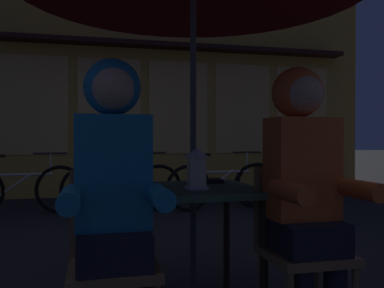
# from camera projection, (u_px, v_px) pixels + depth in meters

# --- Properties ---
(cafe_table) EXTENTS (0.72, 0.72, 0.74)m
(cafe_table) POSITION_uv_depth(u_px,v_px,m) (193.00, 204.00, 2.39)
(cafe_table) COLOR #42664C
(cafe_table) RESTS_ON ground_plane
(lantern) EXTENTS (0.11, 0.11, 0.23)m
(lantern) POSITION_uv_depth(u_px,v_px,m) (196.00, 167.00, 2.28)
(lantern) COLOR white
(lantern) RESTS_ON cafe_table
(chair_left) EXTENTS (0.40, 0.40, 0.87)m
(chair_left) POSITION_uv_depth(u_px,v_px,m) (113.00, 252.00, 1.92)
(chair_left) COLOR olive
(chair_left) RESTS_ON ground_plane
(chair_right) EXTENTS (0.40, 0.40, 0.87)m
(chair_right) POSITION_uv_depth(u_px,v_px,m) (299.00, 240.00, 2.14)
(chair_right) COLOR olive
(chair_right) RESTS_ON ground_plane
(person_left_hooded) EXTENTS (0.45, 0.56, 1.40)m
(person_left_hooded) POSITION_uv_depth(u_px,v_px,m) (113.00, 177.00, 1.86)
(person_left_hooded) COLOR black
(person_left_hooded) RESTS_ON ground_plane
(person_right_hooded) EXTENTS (0.45, 0.56, 1.40)m
(person_right_hooded) POSITION_uv_depth(u_px,v_px,m) (304.00, 173.00, 2.08)
(person_right_hooded) COLOR black
(person_right_hooded) RESTS_ON ground_plane
(shopfront_building) EXTENTS (10.00, 0.93, 6.20)m
(shopfront_building) POSITION_uv_depth(u_px,v_px,m) (109.00, 27.00, 7.53)
(shopfront_building) COLOR gold
(shopfront_building) RESTS_ON ground_plane
(bicycle_second) EXTENTS (1.68, 0.12, 0.84)m
(bicycle_second) POSITION_uv_depth(u_px,v_px,m) (20.00, 189.00, 5.44)
(bicycle_second) COLOR black
(bicycle_second) RESTS_ON ground_plane
(bicycle_third) EXTENTS (1.68, 0.14, 0.84)m
(bicycle_third) POSITION_uv_depth(u_px,v_px,m) (123.00, 188.00, 5.64)
(bicycle_third) COLOR black
(bicycle_third) RESTS_ON ground_plane
(bicycle_fourth) EXTENTS (1.68, 0.15, 0.84)m
(bicycle_fourth) POSITION_uv_depth(u_px,v_px,m) (222.00, 186.00, 5.89)
(bicycle_fourth) COLOR black
(bicycle_fourth) RESTS_ON ground_plane
(bicycle_fifth) EXTENTS (1.66, 0.38, 0.84)m
(bicycle_fifth) POSITION_uv_depth(u_px,v_px,m) (290.00, 183.00, 6.22)
(bicycle_fifth) COLOR black
(bicycle_fifth) RESTS_ON ground_plane
(book) EXTENTS (0.22, 0.16, 0.02)m
(book) POSITION_uv_depth(u_px,v_px,m) (206.00, 181.00, 2.61)
(book) COLOR black
(book) RESTS_ON cafe_table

